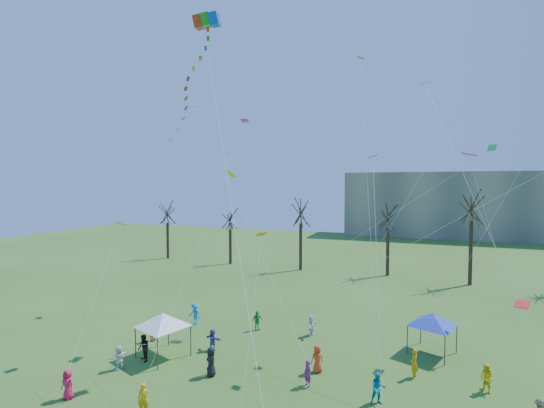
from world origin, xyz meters
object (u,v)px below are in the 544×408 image
(big_box_kite, at_px, (195,86))
(canopy_tent_blue, at_px, (432,319))
(canopy_tent_white, at_px, (163,320))
(distant_building, at_px, (481,205))

(big_box_kite, distance_m, canopy_tent_blue, 22.84)
(big_box_kite, bearing_deg, canopy_tent_white, 162.19)
(distant_building, height_order, canopy_tent_white, distant_building)
(distant_building, relative_size, canopy_tent_white, 15.39)
(big_box_kite, height_order, canopy_tent_blue, big_box_kite)
(distant_building, xyz_separation_m, canopy_tent_blue, (-13.87, -68.64, -5.00))
(canopy_tent_white, height_order, canopy_tent_blue, canopy_tent_white)
(distant_building, height_order, canopy_tent_blue, distant_building)
(distant_building, xyz_separation_m, big_box_kite, (-28.30, -76.66, 10.78))
(canopy_tent_blue, bearing_deg, distant_building, 78.57)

